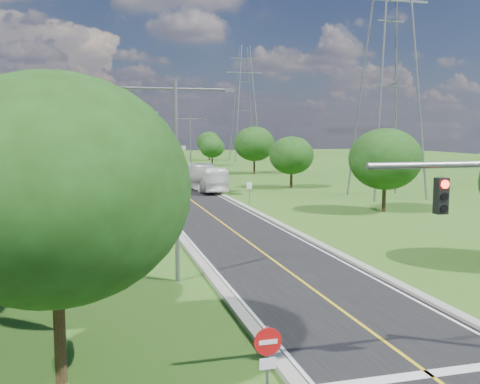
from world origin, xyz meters
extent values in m
plane|color=#2D5618|center=(0.00, 60.00, 0.00)|extent=(260.00, 260.00, 0.00)
cube|color=black|center=(0.00, 66.00, 0.03)|extent=(8.00, 150.00, 0.06)
cube|color=gray|center=(-4.25, 66.00, 0.11)|extent=(0.50, 150.00, 0.22)
cube|color=gray|center=(4.25, 66.00, 0.11)|extent=(0.50, 150.00, 0.22)
cube|color=black|center=(-0.20, -1.00, 5.70)|extent=(0.35, 0.28, 1.05)
cylinder|color=#FF140C|center=(-0.20, -1.16, 6.05)|extent=(0.24, 0.06, 0.24)
cylinder|color=slate|center=(-5.60, -1.50, 1.25)|extent=(0.08, 0.08, 2.50)
cylinder|color=#B20F0F|center=(-5.60, -1.53, 2.10)|extent=(0.76, 0.05, 0.76)
cube|color=white|center=(-5.60, -1.56, 2.10)|extent=(0.50, 0.02, 0.12)
cube|color=white|center=(-5.60, -1.53, 1.50)|extent=(0.45, 0.04, 0.30)
cylinder|color=slate|center=(5.20, 38.00, 1.20)|extent=(0.08, 0.08, 2.40)
cube|color=white|center=(5.20, 37.97, 2.00)|extent=(0.55, 0.04, 0.70)
cube|color=gray|center=(-10.00, 140.00, 1.00)|extent=(1.20, 3.00, 2.00)
cube|color=gray|center=(10.00, 140.00, 1.00)|extent=(1.20, 3.00, 2.00)
cube|color=gray|center=(0.00, 140.00, 2.60)|extent=(30.00, 3.00, 1.20)
cylinder|color=slate|center=(-6.00, 12.00, 5.00)|extent=(0.22, 0.22, 10.00)
cylinder|color=slate|center=(-7.40, 12.00, 9.60)|extent=(2.80, 0.12, 0.12)
cylinder|color=slate|center=(-4.60, 12.00, 9.60)|extent=(2.80, 0.12, 0.12)
cube|color=slate|center=(-8.70, 12.00, 9.55)|extent=(0.50, 0.25, 0.18)
cube|color=slate|center=(-3.30, 12.00, 9.55)|extent=(0.50, 0.25, 0.18)
cylinder|color=slate|center=(-6.00, 45.00, 5.00)|extent=(0.22, 0.22, 10.00)
cylinder|color=slate|center=(-7.40, 45.00, 9.60)|extent=(2.80, 0.12, 0.12)
cylinder|color=slate|center=(-4.60, 45.00, 9.60)|extent=(2.80, 0.12, 0.12)
cube|color=slate|center=(-8.70, 45.00, 9.55)|extent=(0.50, 0.25, 0.18)
cube|color=slate|center=(-3.30, 45.00, 9.55)|extent=(0.50, 0.25, 0.18)
cylinder|color=slate|center=(6.00, 78.00, 5.00)|extent=(0.22, 0.22, 10.00)
cylinder|color=slate|center=(4.60, 78.00, 9.60)|extent=(2.80, 0.12, 0.12)
cylinder|color=slate|center=(7.40, 78.00, 9.60)|extent=(2.80, 0.12, 0.12)
cube|color=slate|center=(3.30, 78.00, 9.55)|extent=(0.50, 0.25, 0.18)
cube|color=slate|center=(8.70, 78.00, 9.55)|extent=(0.50, 0.25, 0.18)
cube|color=slate|center=(22.00, 40.00, 21.84)|extent=(9.00, 0.25, 0.25)
cube|color=slate|center=(26.00, 115.00, 21.84)|extent=(9.00, 0.25, 0.25)
cube|color=slate|center=(26.00, 115.00, 25.20)|extent=(7.00, 0.25, 0.25)
cylinder|color=black|center=(-16.00, 28.00, 1.35)|extent=(0.36, 0.36, 2.70)
ellipsoid|color=#1B3A0F|center=(-16.00, 28.00, 4.65)|extent=(6.30, 6.30, 5.36)
cylinder|color=black|center=(-15.00, 50.00, 1.62)|extent=(0.36, 0.36, 3.24)
ellipsoid|color=#1B3A0F|center=(-15.00, 50.00, 5.58)|extent=(7.56, 7.56, 6.43)
cylinder|color=black|center=(-17.00, 74.00, 1.44)|extent=(0.36, 0.36, 2.88)
ellipsoid|color=#1B3A0F|center=(-17.00, 74.00, 4.96)|extent=(6.72, 6.72, 5.71)
cylinder|color=black|center=(-14.50, 98.00, 1.26)|extent=(0.36, 0.36, 2.52)
ellipsoid|color=#1B3A0F|center=(-14.50, 98.00, 4.34)|extent=(5.88, 5.88, 5.00)
cylinder|color=black|center=(-11.00, 2.00, 1.71)|extent=(0.36, 0.36, 3.42)
ellipsoid|color=#1B3A0F|center=(-11.00, 2.00, 5.89)|extent=(7.98, 7.98, 6.78)
cylinder|color=black|center=(16.00, 30.00, 1.44)|extent=(0.36, 0.36, 2.88)
ellipsoid|color=#1B3A0F|center=(16.00, 30.00, 4.96)|extent=(6.72, 6.72, 5.71)
cylinder|color=black|center=(15.00, 52.00, 1.26)|extent=(0.36, 0.36, 2.52)
ellipsoid|color=#1B3A0F|center=(15.00, 52.00, 4.34)|extent=(5.88, 5.88, 5.00)
cylinder|color=black|center=(17.00, 76.00, 1.53)|extent=(0.36, 0.36, 3.06)
ellipsoid|color=#1B3A0F|center=(17.00, 76.00, 5.27)|extent=(7.14, 7.14, 6.07)
cylinder|color=black|center=(14.50, 100.00, 1.17)|extent=(0.36, 0.36, 2.34)
ellipsoid|color=#1B3A0F|center=(14.50, 100.00, 4.03)|extent=(5.46, 5.46, 4.64)
cylinder|color=black|center=(18.00, 120.00, 1.35)|extent=(0.36, 0.36, 2.70)
ellipsoid|color=#1B3A0F|center=(18.00, 120.00, 4.65)|extent=(6.30, 6.30, 5.36)
imported|color=white|center=(3.20, 51.46, 1.71)|extent=(3.59, 12.03, 3.30)
imported|color=white|center=(-1.29, 65.83, 1.59)|extent=(3.48, 11.14, 3.05)
camera|label=1|loc=(-9.76, -14.27, 7.57)|focal=40.00mm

